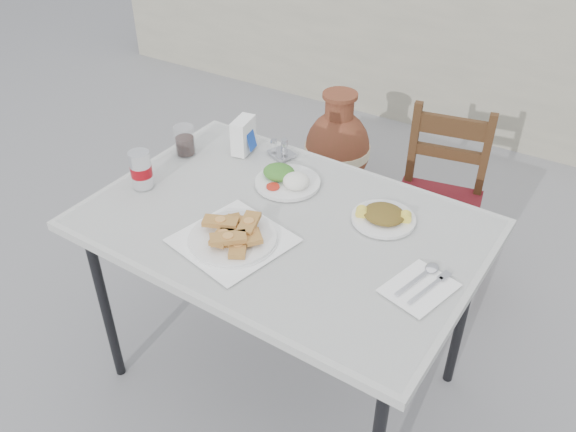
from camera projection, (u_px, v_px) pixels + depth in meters
The scene contains 13 objects.
ground at pixel (290, 375), 2.56m from camera, with size 80.00×80.00×0.00m, color gray.
cafe_table at pixel (282, 233), 2.11m from camera, with size 1.37×0.96×0.81m.
pide_plate at pixel (233, 233), 1.97m from camera, with size 0.39×0.39×0.07m.
salad_rice_plate at pixel (287, 179), 2.25m from camera, with size 0.24×0.24×0.06m.
salad_chopped_plate at pixel (384, 216), 2.07m from camera, with size 0.22×0.22×0.05m.
soda_can at pixel (141, 169), 2.21m from camera, with size 0.08×0.08×0.14m.
cola_glass at pixel (185, 142), 2.41m from camera, with size 0.08×0.08×0.12m.
napkin_holder at pixel (244, 135), 2.42m from camera, with size 0.09×0.12×0.14m.
condiment_caddy at pixel (281, 150), 2.42m from camera, with size 0.12×0.11×0.07m.
cutlery_napkin at pixel (422, 284), 1.81m from camera, with size 0.21×0.25×0.02m.
chair at pixel (438, 201), 2.81m from camera, with size 0.44×0.44×0.86m.
terracotta_urn at pixel (337, 150), 3.47m from camera, with size 0.38×0.38×0.65m.
back_wall at pixel (489, 49), 3.93m from camera, with size 6.00×0.25×1.20m, color #A7A18B.
Camera 1 is at (0.86, -1.43, 2.05)m, focal length 38.00 mm.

